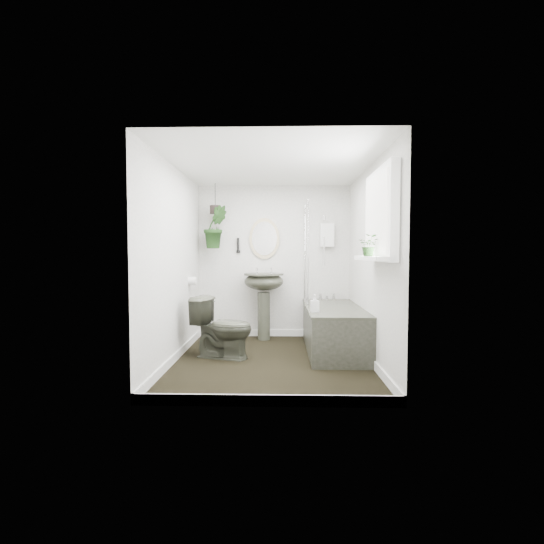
{
  "coord_description": "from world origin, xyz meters",
  "views": [
    {
      "loc": [
        0.12,
        -4.62,
        1.28
      ],
      "look_at": [
        0.0,
        0.15,
        1.05
      ],
      "focal_mm": 26.0,
      "sensor_mm": 36.0,
      "label": 1
    }
  ],
  "objects": [
    {
      "name": "toilet_roll_holder",
      "position": [
        -1.1,
        0.7,
        0.9
      ],
      "size": [
        0.11,
        0.11,
        0.11
      ],
      "primitive_type": "cylinder",
      "rotation": [
        0.0,
        1.57,
        0.0
      ],
      "color": "white",
      "rests_on": "wall_left"
    },
    {
      "name": "floor",
      "position": [
        0.0,
        0.0,
        -0.01
      ],
      "size": [
        2.3,
        2.8,
        0.02
      ],
      "primitive_type": "cube",
      "color": "black",
      "rests_on": "ground"
    },
    {
      "name": "skirting",
      "position": [
        0.0,
        0.0,
        0.05
      ],
      "size": [
        2.3,
        2.8,
        0.1
      ],
      "primitive_type": "cube",
      "color": "white",
      "rests_on": "floor"
    },
    {
      "name": "wall_sconce",
      "position": [
        -0.55,
        1.36,
        1.4
      ],
      "size": [
        0.04,
        0.04,
        0.22
      ],
      "primitive_type": "cylinder",
      "color": "black",
      "rests_on": "wall_back"
    },
    {
      "name": "window_sill",
      "position": [
        1.02,
        -0.7,
        1.23
      ],
      "size": [
        0.18,
        1.0,
        0.04
      ],
      "primitive_type": "cube",
      "color": "white",
      "rests_on": "wall_right"
    },
    {
      "name": "soap_bottle",
      "position": [
        0.51,
        0.03,
        0.68
      ],
      "size": [
        0.1,
        0.1,
        0.21
      ],
      "primitive_type": "imported",
      "rotation": [
        0.0,
        0.0,
        0.08
      ],
      "color": "#322729",
      "rests_on": "bathtub"
    },
    {
      "name": "bath_screen",
      "position": [
        0.47,
        0.99,
        1.28
      ],
      "size": [
        0.04,
        0.72,
        1.4
      ],
      "primitive_type": null,
      "color": "silver",
      "rests_on": "bathtub"
    },
    {
      "name": "wall_left",
      "position": [
        -1.16,
        0.0,
        1.15
      ],
      "size": [
        0.02,
        2.8,
        2.3
      ],
      "primitive_type": "cube",
      "color": "silver",
      "rests_on": "ground"
    },
    {
      "name": "wall_back",
      "position": [
        0.0,
        1.41,
        1.15
      ],
      "size": [
        2.3,
        0.02,
        2.3
      ],
      "primitive_type": "cube",
      "color": "silver",
      "rests_on": "ground"
    },
    {
      "name": "hanging_plant",
      "position": [
        -0.86,
        1.16,
        1.66
      ],
      "size": [
        0.43,
        0.39,
        0.63
      ],
      "primitive_type": "imported",
      "rotation": [
        0.0,
        0.0,
        0.4
      ],
      "color": "black",
      "rests_on": "ceiling"
    },
    {
      "name": "window_blinds",
      "position": [
        1.04,
        -0.7,
        1.65
      ],
      "size": [
        0.01,
        0.86,
        0.76
      ],
      "primitive_type": "cube",
      "color": "white",
      "rests_on": "wall_right"
    },
    {
      "name": "pedestal_sink",
      "position": [
        -0.15,
        1.15,
        0.49
      ],
      "size": [
        0.68,
        0.61,
        0.99
      ],
      "primitive_type": null,
      "rotation": [
        0.0,
        0.0,
        -0.22
      ],
      "color": "#37392D",
      "rests_on": "floor"
    },
    {
      "name": "wall_front",
      "position": [
        0.0,
        -1.41,
        1.15
      ],
      "size": [
        2.3,
        0.02,
        2.3
      ],
      "primitive_type": "cube",
      "color": "silver",
      "rests_on": "ground"
    },
    {
      "name": "hanging_pot",
      "position": [
        -0.86,
        1.16,
        1.91
      ],
      "size": [
        0.16,
        0.16,
        0.12
      ],
      "primitive_type": "cylinder",
      "color": "black",
      "rests_on": "ceiling"
    },
    {
      "name": "sill_plant",
      "position": [
        0.97,
        -0.75,
        1.36
      ],
      "size": [
        0.24,
        0.23,
        0.21
      ],
      "primitive_type": "imported",
      "rotation": [
        0.0,
        0.0,
        -0.43
      ],
      "color": "black",
      "rests_on": "window_sill"
    },
    {
      "name": "ceiling",
      "position": [
        0.0,
        0.0,
        2.31
      ],
      "size": [
        2.3,
        2.8,
        0.02
      ],
      "primitive_type": "cube",
      "color": "white",
      "rests_on": "ground"
    },
    {
      "name": "wall_right",
      "position": [
        1.16,
        0.0,
        1.15
      ],
      "size": [
        0.02,
        2.8,
        2.3
      ],
      "primitive_type": "cube",
      "color": "silver",
      "rests_on": "ground"
    },
    {
      "name": "bathtub",
      "position": [
        0.8,
        0.5,
        0.29
      ],
      "size": [
        0.72,
        1.72,
        0.58
      ],
      "primitive_type": null,
      "color": "#37392D",
      "rests_on": "floor"
    },
    {
      "name": "shower_box",
      "position": [
        0.8,
        1.34,
        1.55
      ],
      "size": [
        0.2,
        0.1,
        0.35
      ],
      "primitive_type": "cube",
      "color": "white",
      "rests_on": "wall_back"
    },
    {
      "name": "oval_mirror",
      "position": [
        -0.15,
        1.37,
        1.5
      ],
      "size": [
        0.46,
        0.03,
        0.62
      ],
      "primitive_type": "ellipsoid",
      "color": "#CAB68B",
      "rests_on": "wall_back"
    },
    {
      "name": "toilet",
      "position": [
        -0.6,
        0.14,
        0.37
      ],
      "size": [
        0.81,
        0.6,
        0.74
      ],
      "primitive_type": "imported",
      "rotation": [
        0.0,
        0.0,
        1.3
      ],
      "color": "#37392D",
      "rests_on": "floor"
    },
    {
      "name": "window_recess",
      "position": [
        1.09,
        -0.7,
        1.65
      ],
      "size": [
        0.08,
        1.0,
        0.9
      ],
      "primitive_type": "cube",
      "color": "white",
      "rests_on": "wall_right"
    }
  ]
}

